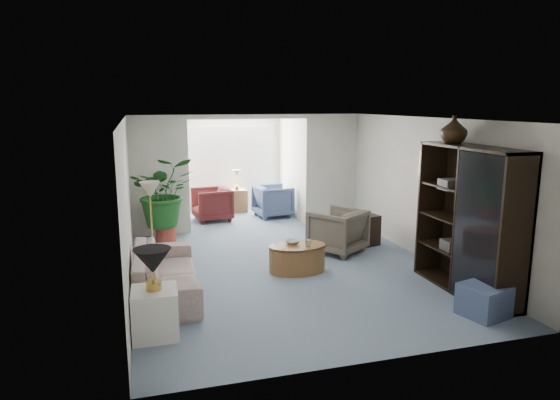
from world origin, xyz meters
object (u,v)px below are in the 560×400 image
object	(u,v)px
sunroom_table	(237,201)
wingback_chair	(337,231)
sunroom_chair_blue	(273,201)
side_table_dark	(365,230)
cabinet_urn	(454,129)
coffee_cup	(308,243)
ottoman	(484,300)
floor_lamp	(150,190)
table_lamp	(152,261)
entertainment_cabinet	(469,221)
coffee_bowl	(293,242)
plant_pot	(166,234)
end_table	(155,313)
framed_picture	(431,165)
sofa	(166,272)
coffee_table	(297,258)
sunroom_chair_maroon	(212,204)

from	to	relation	value
sunroom_table	wingback_chair	bearing A→B (deg)	-74.08
wingback_chair	sunroom_chair_blue	xyz separation A→B (m)	(-0.37, 3.19, -0.02)
side_table_dark	cabinet_urn	distance (m)	3.00
coffee_cup	ottoman	size ratio (longest dim) A/B	0.21
coffee_cup	wingback_chair	bearing A→B (deg)	45.67
floor_lamp	ottoman	size ratio (longest dim) A/B	0.69
sunroom_chair_blue	sunroom_table	xyz separation A→B (m)	(-0.75, 0.75, -0.10)
table_lamp	entertainment_cabinet	size ratio (longest dim) A/B	0.20
coffee_bowl	cabinet_urn	distance (m)	3.07
entertainment_cabinet	side_table_dark	bearing A→B (deg)	97.51
side_table_dark	plant_pot	world-z (taller)	side_table_dark
end_table	coffee_cup	size ratio (longest dim) A/B	5.38
framed_picture	sofa	distance (m)	4.69
floor_lamp	entertainment_cabinet	xyz separation A→B (m)	(4.37, -2.90, -0.18)
coffee_table	wingback_chair	distance (m)	1.35
framed_picture	cabinet_urn	size ratio (longest dim) A/B	1.22
floor_lamp	wingback_chair	xyz separation A→B (m)	(3.32, -0.55, -0.84)
side_table_dark	entertainment_cabinet	world-z (taller)	entertainment_cabinet
sofa	sunroom_table	world-z (taller)	sofa
wingback_chair	sunroom_chair_maroon	xyz separation A→B (m)	(-1.87, 3.19, -0.02)
sofa	end_table	size ratio (longest dim) A/B	3.84
sofa	side_table_dark	distance (m)	4.18
sunroom_chair_blue	coffee_cup	bearing A→B (deg)	166.52
sunroom_table	sofa	bearing A→B (deg)	-111.85
cabinet_urn	plant_pot	distance (m)	5.77
floor_lamp	wingback_chair	bearing A→B (deg)	-9.36
side_table_dark	sunroom_chair_maroon	size ratio (longest dim) A/B	0.70
coffee_table	side_table_dark	size ratio (longest dim) A/B	1.60
sofa	sunroom_chair_blue	world-z (taller)	sunroom_chair_blue
cabinet_urn	sunroom_chair_maroon	size ratio (longest dim) A/B	0.48
floor_lamp	plant_pot	bearing A→B (deg)	74.66
end_table	side_table_dark	size ratio (longest dim) A/B	0.98
table_lamp	coffee_bowl	bearing A→B (deg)	38.89
coffee_cup	sunroom_chair_blue	distance (m)	4.15
ottoman	sofa	bearing A→B (deg)	153.82
sunroom_chair_maroon	plant_pot	bearing A→B (deg)	-42.13
framed_picture	coffee_cup	bearing A→B (deg)	179.49
entertainment_cabinet	cabinet_urn	world-z (taller)	cabinet_urn
coffee_table	table_lamp	bearing A→B (deg)	-143.25
end_table	table_lamp	world-z (taller)	table_lamp
coffee_cup	coffee_bowl	bearing A→B (deg)	135.00
end_table	ottoman	size ratio (longest dim) A/B	1.12
end_table	coffee_cup	xyz separation A→B (m)	(2.49, 1.65, 0.21)
wingback_chair	side_table_dark	world-z (taller)	wingback_chair
framed_picture	side_table_dark	world-z (taller)	framed_picture
sofa	plant_pot	bearing A→B (deg)	-1.31
sunroom_chair_maroon	sunroom_chair_blue	bearing A→B (deg)	83.84
table_lamp	sunroom_table	xyz separation A→B (m)	(2.27, 6.51, -0.65)
coffee_cup	sunroom_chair_maroon	world-z (taller)	sunroom_chair_maroon
sunroom_table	sunroom_chair_maroon	bearing A→B (deg)	-135.00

